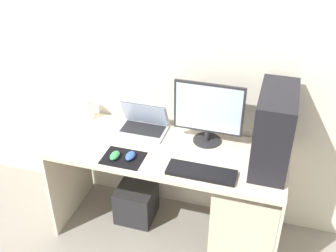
% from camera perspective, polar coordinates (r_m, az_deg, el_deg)
% --- Properties ---
extents(ground_plane, '(8.00, 8.00, 0.00)m').
position_cam_1_polar(ground_plane, '(3.17, 0.00, -14.11)').
color(ground_plane, gray).
extents(wall_back, '(4.00, 0.05, 2.60)m').
position_cam_1_polar(wall_back, '(2.70, 2.17, 10.72)').
color(wall_back, beige).
rests_on(wall_back, ground_plane).
extents(desk, '(1.55, 0.60, 0.73)m').
position_cam_1_polar(desk, '(2.76, 0.34, -5.84)').
color(desk, beige).
rests_on(desk, ground_plane).
extents(pc_tower, '(0.21, 0.46, 0.49)m').
position_cam_1_polar(pc_tower, '(2.51, 14.50, -0.52)').
color(pc_tower, black).
rests_on(pc_tower, desk).
extents(monitor, '(0.46, 0.19, 0.43)m').
position_cam_1_polar(monitor, '(2.65, 5.63, 1.82)').
color(monitor, '#232326').
rests_on(monitor, desk).
extents(laptop, '(0.33, 0.24, 0.21)m').
position_cam_1_polar(laptop, '(2.87, -3.47, 0.17)').
color(laptop, '#9EA3A8').
rests_on(laptop, desk).
extents(speaker, '(0.08, 0.08, 0.15)m').
position_cam_1_polar(speaker, '(3.04, -11.08, 2.31)').
color(speaker, white).
rests_on(speaker, desk).
extents(keyboard, '(0.42, 0.14, 0.02)m').
position_cam_1_polar(keyboard, '(2.48, 4.65, -6.43)').
color(keyboard, black).
rests_on(keyboard, desk).
extents(mousepad, '(0.26, 0.20, 0.00)m').
position_cam_1_polar(mousepad, '(2.62, -6.24, -4.44)').
color(mousepad, black).
rests_on(mousepad, desk).
extents(mouse_left, '(0.06, 0.10, 0.03)m').
position_cam_1_polar(mouse_left, '(2.60, -5.27, -4.15)').
color(mouse_left, '#2D51B2').
rests_on(mouse_left, mousepad).
extents(mouse_right, '(0.06, 0.10, 0.03)m').
position_cam_1_polar(mouse_right, '(2.62, -7.41, -4.08)').
color(mouse_right, '#338C4C').
rests_on(mouse_right, mousepad).
extents(subwoofer, '(0.28, 0.28, 0.28)m').
position_cam_1_polar(subwoofer, '(3.18, -4.42, -10.52)').
color(subwoofer, '#232326').
rests_on(subwoofer, ground_plane).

